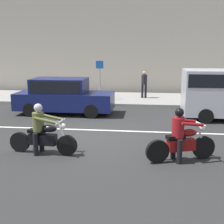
% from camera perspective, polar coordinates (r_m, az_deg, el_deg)
% --- Properties ---
extents(ground_plane, '(80.00, 80.00, 0.00)m').
position_cam_1_polar(ground_plane, '(10.91, -3.92, -4.71)').
color(ground_plane, '#282828').
extents(sidewalk_slab, '(40.00, 4.40, 0.14)m').
position_cam_1_polar(sidewalk_slab, '(18.61, 0.65, 2.59)').
color(sidewalk_slab, gray).
rests_on(sidewalk_slab, ground_plane).
extents(lane_marking_stripe, '(18.00, 0.14, 0.01)m').
position_cam_1_polar(lane_marking_stripe, '(11.76, -3.26, -3.43)').
color(lane_marking_stripe, silver).
rests_on(lane_marking_stripe, ground_plane).
extents(motorcycle_with_rider_crimson, '(2.00, 0.94, 1.54)m').
position_cam_1_polar(motorcycle_with_rider_crimson, '(8.69, 12.95, -5.06)').
color(motorcycle_with_rider_crimson, black).
rests_on(motorcycle_with_rider_crimson, ground_plane).
extents(motorcycle_with_rider_olive, '(2.15, 0.70, 1.54)m').
position_cam_1_polar(motorcycle_with_rider_olive, '(9.28, -13.11, -3.97)').
color(motorcycle_with_rider_olive, black).
rests_on(motorcycle_with_rider_olive, ground_plane).
extents(parked_sedan_navy, '(4.65, 1.82, 1.72)m').
position_cam_1_polar(parked_sedan_navy, '(14.68, -9.29, 3.08)').
color(parked_sedan_navy, '#11194C').
rests_on(parked_sedan_navy, ground_plane).
extents(street_sign_post, '(0.44, 0.08, 2.29)m').
position_cam_1_polar(street_sign_post, '(17.70, -2.33, 6.89)').
color(street_sign_post, gray).
rests_on(street_sign_post, sidewalk_slab).
extents(pedestrian_bystander, '(0.34, 0.34, 1.62)m').
position_cam_1_polar(pedestrian_bystander, '(18.39, 6.12, 5.60)').
color(pedestrian_bystander, black).
rests_on(pedestrian_bystander, sidewalk_slab).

